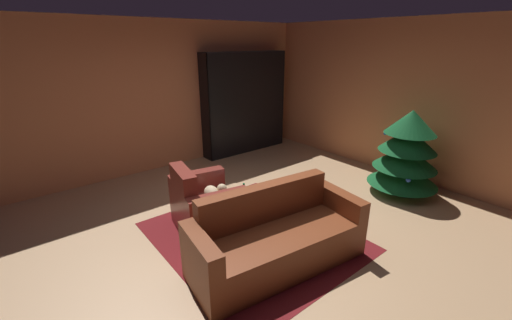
# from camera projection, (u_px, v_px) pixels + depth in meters

# --- Properties ---
(ground_plane) EXTENTS (7.77, 7.77, 0.00)m
(ground_plane) POSITION_uv_depth(u_px,v_px,m) (261.00, 231.00, 4.26)
(ground_plane) COLOR tan
(wall_back) EXTENTS (6.13, 0.06, 2.73)m
(wall_back) POSITION_uv_depth(u_px,v_px,m) (403.00, 100.00, 5.71)
(wall_back) COLOR #D5804F
(wall_back) RESTS_ON ground
(wall_left) EXTENTS (0.06, 6.59, 2.73)m
(wall_left) POSITION_uv_depth(u_px,v_px,m) (157.00, 97.00, 5.99)
(wall_left) COLOR #D5804F
(wall_left) RESTS_ON ground
(area_rug) EXTENTS (2.50, 2.14, 0.01)m
(area_rug) POSITION_uv_depth(u_px,v_px,m) (253.00, 236.00, 4.15)
(area_rug) COLOR maroon
(area_rug) RESTS_ON ground
(bookshelf_unit) EXTENTS (0.34, 2.00, 2.14)m
(bookshelf_unit) POSITION_uv_depth(u_px,v_px,m) (250.00, 103.00, 7.10)
(bookshelf_unit) COLOR black
(bookshelf_unit) RESTS_ON ground
(armchair_red) EXTENTS (1.05, 0.91, 0.91)m
(armchair_red) POSITION_uv_depth(u_px,v_px,m) (206.00, 208.00, 4.20)
(armchair_red) COLOR maroon
(armchair_red) RESTS_ON ground
(couch_red) EXTENTS (0.99, 2.04, 0.86)m
(couch_red) POSITION_uv_depth(u_px,v_px,m) (276.00, 240.00, 3.56)
(couch_red) COLOR brown
(couch_red) RESTS_ON ground
(coffee_table) EXTENTS (0.76, 0.76, 0.48)m
(coffee_table) POSITION_uv_depth(u_px,v_px,m) (261.00, 202.00, 4.10)
(coffee_table) COLOR black
(coffee_table) RESTS_ON ground
(book_stack_on_table) EXTENTS (0.23, 0.18, 0.10)m
(book_stack_on_table) POSITION_uv_depth(u_px,v_px,m) (260.00, 199.00, 3.98)
(book_stack_on_table) COLOR #428354
(book_stack_on_table) RESTS_ON coffee_table
(bottle_on_table) EXTENTS (0.06, 0.06, 0.22)m
(bottle_on_table) POSITION_uv_depth(u_px,v_px,m) (244.00, 193.00, 4.06)
(bottle_on_table) COLOR #13582D
(bottle_on_table) RESTS_ON coffee_table
(decorated_tree) EXTENTS (1.08, 1.08, 1.38)m
(decorated_tree) POSITION_uv_depth(u_px,v_px,m) (406.00, 153.00, 5.11)
(decorated_tree) COLOR brown
(decorated_tree) RESTS_ON ground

